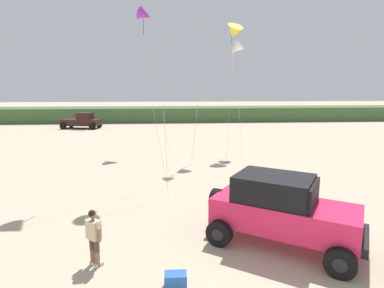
# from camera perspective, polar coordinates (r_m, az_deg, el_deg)

# --- Properties ---
(dune_ridge) EXTENTS (90.00, 6.50, 2.07)m
(dune_ridge) POSITION_cam_1_polar(r_m,az_deg,el_deg) (48.06, -4.47, 5.49)
(dune_ridge) COLOR #426038
(dune_ridge) RESTS_ON ground_plane
(jeep) EXTENTS (4.94, 4.37, 2.26)m
(jeep) POSITION_cam_1_polar(r_m,az_deg,el_deg) (10.46, 16.08, -11.36)
(jeep) COLOR #EA2151
(jeep) RESTS_ON ground_plane
(person_watching) EXTENTS (0.49, 0.47, 1.67)m
(person_watching) POSITION_cam_1_polar(r_m,az_deg,el_deg) (9.47, -17.52, -15.52)
(person_watching) COLOR #8C664C
(person_watching) RESTS_ON ground_plane
(cooler_box) EXTENTS (0.56, 0.37, 0.38)m
(cooler_box) POSITION_cam_1_polar(r_m,az_deg,el_deg) (8.59, -3.02, -23.64)
(cooler_box) COLOR #23519E
(cooler_box) RESTS_ON ground_plane
(distant_pickup) EXTENTS (4.87, 3.13, 1.98)m
(distant_pickup) POSITION_cam_1_polar(r_m,az_deg,el_deg) (41.09, -19.43, 4.00)
(distant_pickup) COLOR black
(distant_pickup) RESTS_ON ground_plane
(kite_pink_ribbon) EXTENTS (2.63, 6.44, 11.19)m
(kite_pink_ribbon) POSITION_cam_1_polar(r_m,az_deg,el_deg) (26.35, -8.58, 22.29)
(kite_pink_ribbon) COLOR purple
(kite_pink_ribbon) RESTS_ON ground_plane
(kite_yellow_diamond) EXTENTS (1.40, 4.23, 8.52)m
(kite_yellow_diamond) POSITION_cam_1_polar(r_m,az_deg,el_deg) (24.93, 7.96, 16.88)
(kite_yellow_diamond) COLOR white
(kite_yellow_diamond) RESTS_ON ground_plane
(kite_blue_swept) EXTENTS (1.86, 4.09, 9.81)m
(kite_blue_swept) POSITION_cam_1_polar(r_m,az_deg,el_deg) (24.89, 7.67, 19.66)
(kite_blue_swept) COLOR yellow
(kite_blue_swept) RESTS_ON ground_plane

